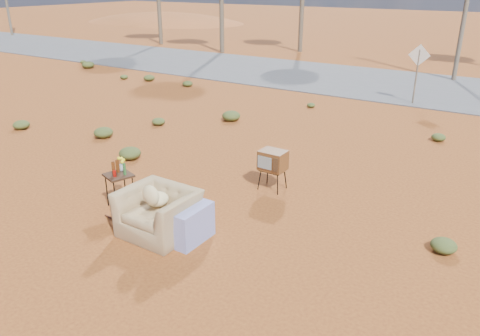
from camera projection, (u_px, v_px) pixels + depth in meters
The scene contains 9 objects.
ground at pixel (174, 226), 8.89m from camera, with size 140.00×140.00×0.00m, color #96511E.
highway at pixel (394, 85), 20.59m from camera, with size 140.00×7.00×0.04m, color #565659.
dirt_mound at pixel (164, 22), 50.41m from camera, with size 26.00×18.00×2.00m, color #A05126.
armchair at pixel (164, 209), 8.39m from camera, with size 1.53×0.97×1.13m.
tv_unit at pixel (273, 161), 10.19m from camera, with size 0.57×0.47×0.90m.
side_table at pixel (119, 172), 9.41m from camera, with size 0.64×0.64×1.01m.
rusty_bar at pixel (129, 226), 8.83m from camera, with size 0.04×0.04×1.45m, color #472213.
road_sign at pixel (418, 64), 16.94m from camera, with size 0.78×0.06×2.19m.
scrub_patch at pixel (255, 146), 12.69m from camera, with size 17.49×8.07×0.33m.
Camera 1 is at (5.28, -5.91, 4.36)m, focal length 35.00 mm.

